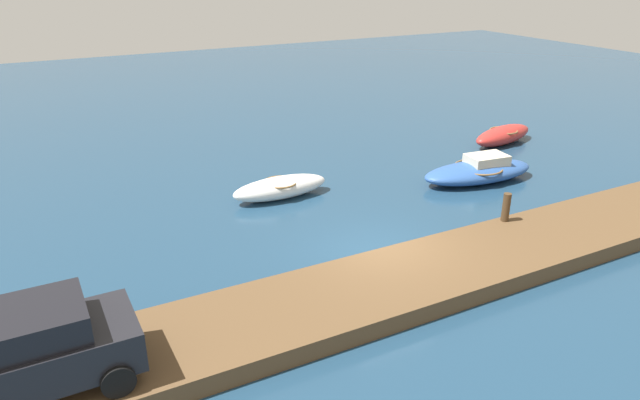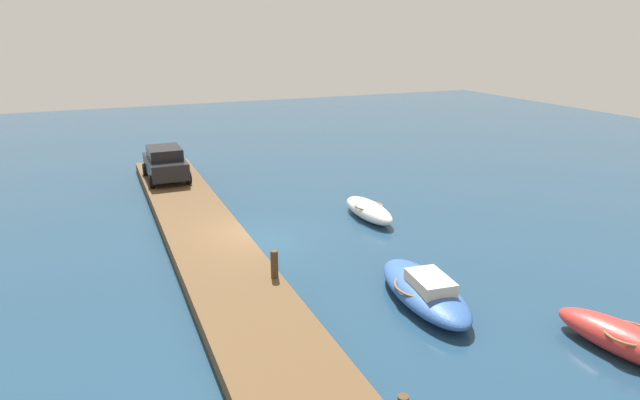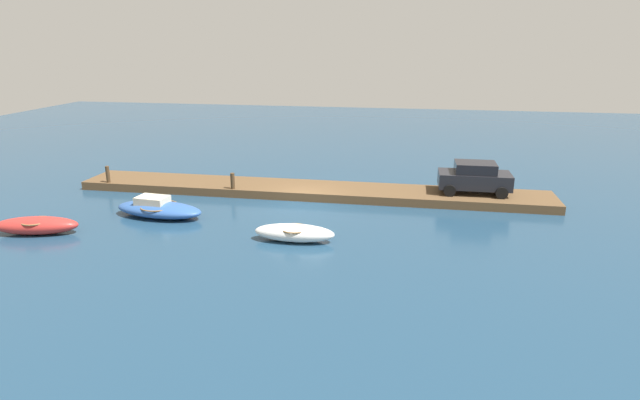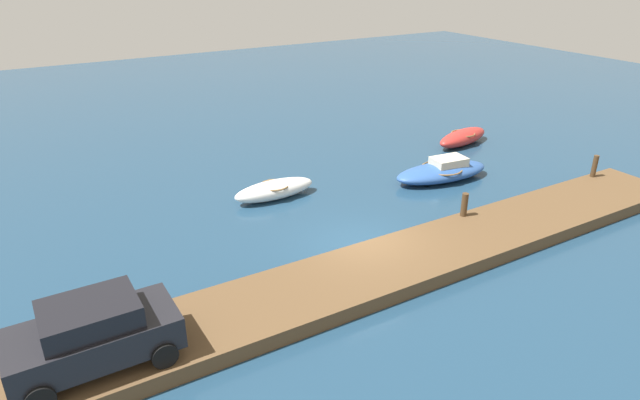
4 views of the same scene
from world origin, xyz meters
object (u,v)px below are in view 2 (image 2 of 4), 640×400
(parked_car, at_px, (165,163))
(rowboat_red, at_px, (628,341))
(mooring_post_west, at_px, (274,264))
(rowboat_white, at_px, (369,210))
(motorboat_blue, at_px, (425,290))

(parked_car, bearing_deg, rowboat_red, 22.81)
(mooring_post_west, bearing_deg, parked_car, -173.43)
(rowboat_red, bearing_deg, rowboat_white, 173.63)
(motorboat_blue, bearing_deg, rowboat_red, 42.73)
(motorboat_blue, bearing_deg, mooring_post_west, -116.45)
(motorboat_blue, relative_size, mooring_post_west, 5.32)
(motorboat_blue, height_order, parked_car, parked_car)
(rowboat_red, distance_m, motorboat_blue, 5.43)
(rowboat_red, bearing_deg, mooring_post_west, -146.04)
(rowboat_white, bearing_deg, rowboat_red, 4.91)
(motorboat_blue, bearing_deg, rowboat_white, 171.01)
(rowboat_red, xyz_separation_m, parked_car, (-20.18, -8.70, 0.94))
(rowboat_red, relative_size, mooring_post_west, 4.37)
(mooring_post_west, bearing_deg, rowboat_white, 129.42)
(mooring_post_west, relative_size, parked_car, 0.23)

